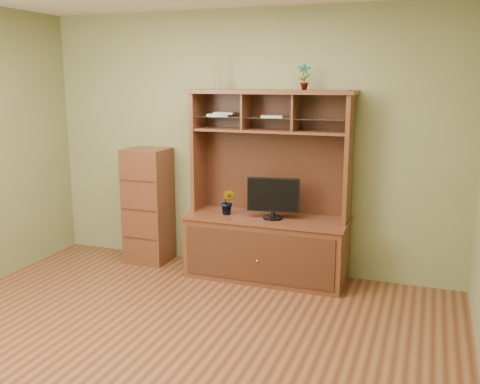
% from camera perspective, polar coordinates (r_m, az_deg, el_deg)
% --- Properties ---
extents(room, '(4.54, 4.04, 2.74)m').
position_cam_1_polar(room, '(3.80, -9.26, 1.94)').
color(room, '#4F2816').
rests_on(room, ground).
extents(media_hutch, '(1.66, 0.61, 1.90)m').
position_cam_1_polar(media_hutch, '(5.42, 2.90, -3.88)').
color(media_hutch, '#4C2515').
rests_on(media_hutch, room).
extents(monitor, '(0.51, 0.20, 0.41)m').
position_cam_1_polar(monitor, '(5.24, 3.55, -0.59)').
color(monitor, black).
rests_on(monitor, media_hutch).
extents(orchid_plant, '(0.15, 0.12, 0.27)m').
position_cam_1_polar(orchid_plant, '(5.41, -1.31, -1.06)').
color(orchid_plant, '#27581E').
rests_on(orchid_plant, media_hutch).
extents(top_plant, '(0.14, 0.11, 0.24)m').
position_cam_1_polar(top_plant, '(5.21, 6.83, 12.11)').
color(top_plant, '#317027').
rests_on(top_plant, media_hutch).
extents(reed_diffuser, '(0.06, 0.06, 0.30)m').
position_cam_1_polar(reed_diffuser, '(5.48, -2.38, 12.14)').
color(reed_diffuser, silver).
rests_on(reed_diffuser, media_hutch).
extents(magazines, '(0.82, 0.21, 0.04)m').
position_cam_1_polar(magazines, '(5.41, -0.30, 8.24)').
color(magazines, silver).
rests_on(magazines, media_hutch).
extents(side_cabinet, '(0.45, 0.41, 1.26)m').
position_cam_1_polar(side_cabinet, '(5.98, -9.76, -1.46)').
color(side_cabinet, '#4C2515').
rests_on(side_cabinet, room).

